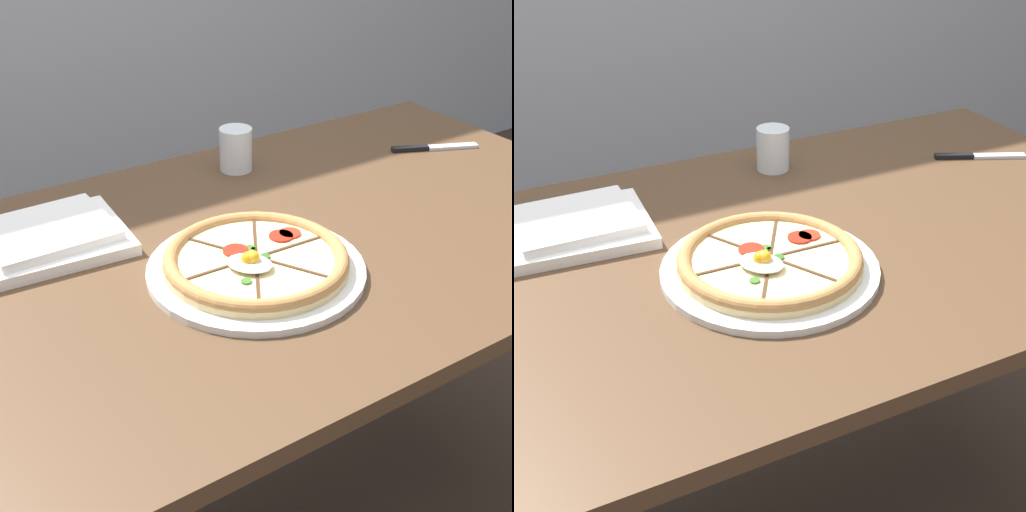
% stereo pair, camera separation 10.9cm
% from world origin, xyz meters
% --- Properties ---
extents(dining_table, '(1.52, 0.81, 0.78)m').
position_xyz_m(dining_table, '(0.00, 0.00, 0.67)').
color(dining_table, '#513823').
rests_on(dining_table, ground_plane).
extents(pizza, '(0.34, 0.34, 0.05)m').
position_xyz_m(pizza, '(-0.03, -0.08, 0.79)').
color(pizza, white).
rests_on(pizza, dining_table).
extents(napkin_folded, '(0.26, 0.22, 0.04)m').
position_xyz_m(napkin_folded, '(-0.26, 0.18, 0.79)').
color(napkin_folded, white).
rests_on(napkin_folded, dining_table).
extents(knife_main, '(0.18, 0.09, 0.01)m').
position_xyz_m(knife_main, '(0.57, 0.14, 0.78)').
color(knife_main, silver).
rests_on(knife_main, dining_table).
extents(water_glass, '(0.07, 0.07, 0.09)m').
position_xyz_m(water_glass, '(0.16, 0.28, 0.81)').
color(water_glass, white).
rests_on(water_glass, dining_table).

